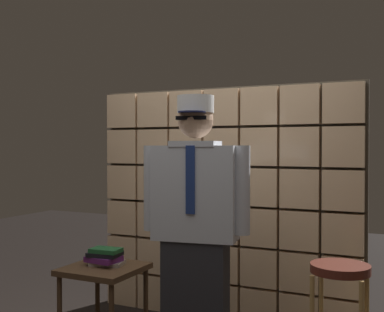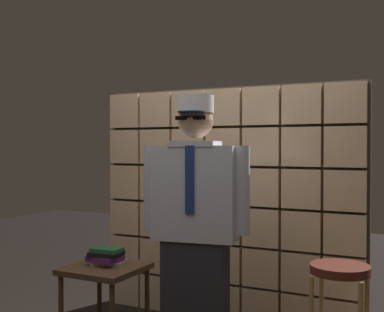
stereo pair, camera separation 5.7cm
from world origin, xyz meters
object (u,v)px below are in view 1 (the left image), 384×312
Objects in this scene: bar_stool at (340,296)px; coffee_mug at (95,257)px; standing_person at (196,228)px; side_table at (104,276)px; book_stack at (105,257)px.

coffee_mug is at bearing 179.09° from bar_stool.
standing_person reaches higher than coffee_mug.
standing_person is at bearing -10.00° from side_table.
bar_stool is at bearing 0.09° from standing_person.
book_stack reaches higher than coffee_mug.
bar_stool is 5.82× the size of coffee_mug.
standing_person is 3.16× the size of side_table.
book_stack is (-0.81, 0.17, -0.29)m from standing_person.
bar_stool reaches higher than book_stack.
coffee_mug is at bearing 162.71° from side_table.
bar_stool is 2.71× the size of book_stack.
coffee_mug is (-0.09, 0.00, -0.01)m from book_stack.
side_table is 4.34× the size of coffee_mug.
coffee_mug is at bearing 159.61° from standing_person.
side_table is at bearing 160.46° from standing_person.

